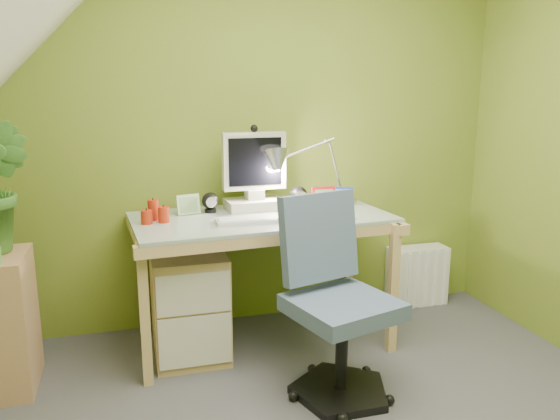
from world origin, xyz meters
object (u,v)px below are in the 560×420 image
object	(u,v)px
monitor	(254,162)
radiator	(417,276)
desk	(262,280)
side_ledge	(5,323)
desk_lamp	(326,157)
task_chair	(343,304)

from	to	relation	value
monitor	radiator	world-z (taller)	monitor
desk	side_ledge	world-z (taller)	desk
desk_lamp	task_chair	size ratio (longest dim) A/B	0.63
desk_lamp	task_chair	xyz separation A→B (m)	(-0.22, -0.86, -0.60)
monitor	task_chair	bearing A→B (deg)	-78.52
side_ledge	radiator	distance (m)	2.58
task_chair	radiator	size ratio (longest dim) A/B	2.33
desk	desk_lamp	xyz separation A→B (m)	(0.45, 0.18, 0.69)
desk	desk_lamp	distance (m)	0.84
desk_lamp	side_ledge	distance (m)	1.97
desk	monitor	size ratio (longest dim) A/B	2.54
radiator	side_ledge	bearing A→B (deg)	-169.69
monitor	desk_lamp	size ratio (longest dim) A/B	0.95
desk	task_chair	size ratio (longest dim) A/B	1.52
desk_lamp	side_ledge	size ratio (longest dim) A/B	0.86
radiator	desk_lamp	bearing A→B (deg)	-171.82
monitor	task_chair	xyz separation A→B (m)	(0.23, -0.86, -0.58)
monitor	radiator	distance (m)	1.46
desk	side_ledge	distance (m)	1.36
side_ledge	radiator	world-z (taller)	side_ledge
desk	radiator	distance (m)	1.23
desk	task_chair	distance (m)	0.72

